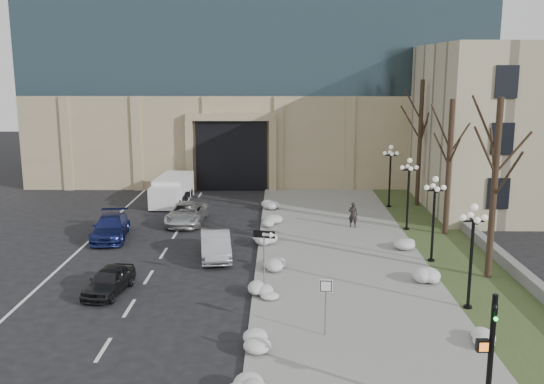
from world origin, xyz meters
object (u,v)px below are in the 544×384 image
Objects in this scene: lamppost_a at (472,242)px; lamppost_d at (390,168)px; car_e at (178,193)px; pedestrian at (353,215)px; car_c at (110,227)px; car_d at (187,213)px; lamppost_c at (409,184)px; lamppost_b at (434,207)px; one_way_sign at (268,242)px; car_b at (216,245)px; box_truck at (172,190)px; traffic_signal at (489,362)px; keep_sign at (326,295)px; car_a at (109,281)px.

lamppost_a and lamppost_d have the same top height.
pedestrian is at bearing -34.29° from car_e.
car_e is at bearing 69.06° from car_c.
car_d is 14.77m from lamppost_c.
lamppost_b is 6.50m from lamppost_c.
lamppost_a is (14.48, -14.72, 2.38)m from car_d.
one_way_sign is at bearing 165.72° from lamppost_a.
car_b is 14.69m from box_truck.
car_d is 1.22× the size of traffic_signal.
lamppost_b is at bearing 90.00° from lamppost_a.
lamppost_d is (6.42, 22.35, 1.32)m from keep_sign.
car_d is 16.82m from lamppost_b.
car_d is at bearing 115.96° from traffic_signal.
one_way_sign is 5.63m from keep_sign.
one_way_sign is at bearing -71.53° from car_e.
car_d is at bearing 120.77° from keep_sign.
lamppost_d is at bearing -2.57° from box_truck.
car_b is 1.56× the size of one_way_sign.
lamppost_b is (2.17, 15.25, 1.03)m from traffic_signal.
pedestrian is 0.70× the size of keep_sign.
car_c is 1.04× the size of lamppost_a.
one_way_sign reaches higher than keep_sign.
box_truck is 20.49m from one_way_sign.
keep_sign is (9.74, -4.64, 1.14)m from car_a.
car_b reaches higher than car_c.
car_d is 19.36m from keep_sign.
lamppost_c reaches higher than car_d.
car_b is 1.11× the size of car_e.
one_way_sign is 1.22× the size of keep_sign.
one_way_sign is at bearing 81.18° from pedestrian.
traffic_signal is (4.25, -5.90, 0.29)m from keep_sign.
car_e is 22.04m from lamppost_b.
car_d is 13.84m from one_way_sign.
car_c is at bearing 153.13° from one_way_sign.
box_truck is at bearing 101.16° from car_b.
lamppost_d is (0.00, 13.00, 0.00)m from lamppost_b.
keep_sign reaches higher than box_truck.
car_b is 0.71× the size of box_truck.
lamppost_a is (3.42, -13.48, 2.12)m from pedestrian.
car_a is 0.80× the size of car_b.
car_d is 6.81m from car_e.
lamppost_d reaches higher than car_c.
lamppost_b is (3.42, -6.98, 2.12)m from pedestrian.
car_b is 6.07m from one_way_sign.
box_truck reaches higher than car_b.
car_b is at bearing -67.79° from box_truck.
car_b is 7.83m from car_c.
pedestrian is 0.35× the size of lamppost_b.
traffic_signal is at bearing -60.05° from car_d.
car_b is 17.13m from lamppost_d.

